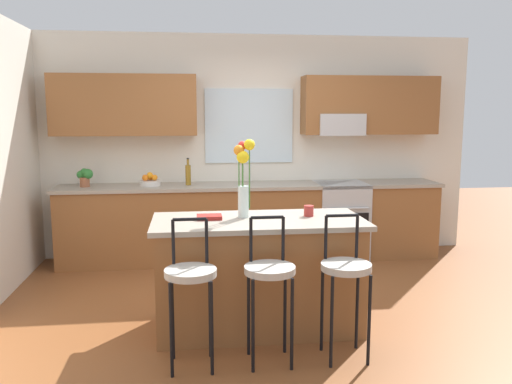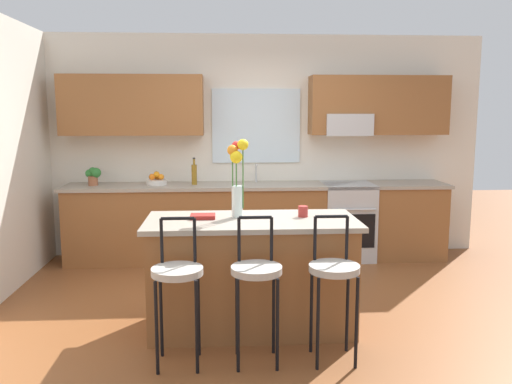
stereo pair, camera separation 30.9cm
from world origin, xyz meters
TOP-DOWN VIEW (x-y plane):
  - ground_plane at (0.00, 0.00)m, footprint 14.00×14.00m
  - back_wall_assembly at (0.02, 1.99)m, footprint 5.60×0.50m
  - counter_run at (-0.00, 1.70)m, footprint 4.56×0.64m
  - sink_faucet at (-0.01, 1.84)m, footprint 0.02×0.13m
  - oven_range at (1.09, 1.68)m, footprint 0.60×0.64m
  - kitchen_island at (-0.19, -0.36)m, footprint 1.70×0.79m
  - bar_stool_near at (-0.74, -0.96)m, footprint 0.36×0.36m
  - bar_stool_middle at (-0.19, -0.96)m, footprint 0.36×0.36m
  - bar_stool_far at (0.36, -0.96)m, footprint 0.36×0.36m
  - flower_vase at (-0.30, -0.29)m, footprint 0.17×0.14m
  - mug_ceramic at (0.24, -0.30)m, footprint 0.08×0.08m
  - cookbook at (-0.58, -0.31)m, footprint 0.20×0.15m
  - fruit_bowl_oranges at (-1.20, 1.71)m, footprint 0.24×0.24m
  - bottle_olive_oil at (-0.75, 1.70)m, footprint 0.06×0.06m
  - potted_plant_small at (-1.93, 1.70)m, footprint 0.19×0.13m

SIDE VIEW (x-z plane):
  - ground_plane at x=0.00m, z-range 0.00..0.00m
  - oven_range at x=1.09m, z-range 0.00..0.92m
  - kitchen_island at x=-0.19m, z-range 0.00..0.92m
  - counter_run at x=0.00m, z-range 0.01..0.93m
  - bar_stool_near at x=-0.74m, z-range 0.11..1.16m
  - bar_stool_middle at x=-0.19m, z-range 0.11..1.16m
  - bar_stool_far at x=0.36m, z-range 0.11..1.16m
  - cookbook at x=-0.58m, z-range 0.92..0.95m
  - mug_ceramic at x=0.24m, z-range 0.92..1.01m
  - fruit_bowl_oranges at x=-1.20m, z-range 0.89..1.05m
  - potted_plant_small at x=-1.93m, z-range 0.94..1.15m
  - bottle_olive_oil at x=-0.75m, z-range 0.89..1.21m
  - sink_faucet at x=-0.01m, z-range 0.95..1.18m
  - flower_vase at x=-0.30m, z-range 0.96..1.60m
  - back_wall_assembly at x=0.02m, z-range 0.16..2.86m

